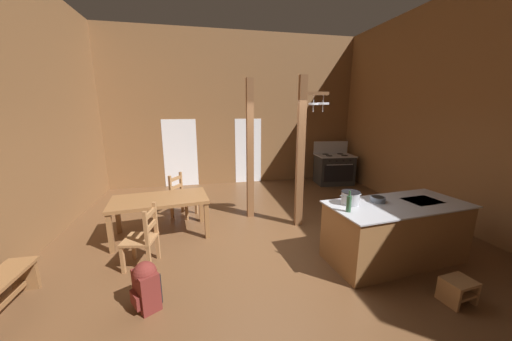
# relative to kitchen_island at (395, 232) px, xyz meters

# --- Properties ---
(ground_plane) EXTENTS (8.48, 9.26, 0.10)m
(ground_plane) POSITION_rel_kitchen_island_xyz_m (-1.79, 0.79, -0.52)
(ground_plane) COLOR brown
(wall_back) EXTENTS (8.48, 0.14, 4.60)m
(wall_back) POSITION_rel_kitchen_island_xyz_m (-1.79, 5.09, 1.84)
(wall_back) COLOR brown
(wall_back) RESTS_ON ground_plane
(wall_right) EXTENTS (0.14, 9.26, 4.60)m
(wall_right) POSITION_rel_kitchen_island_xyz_m (2.12, 0.79, 1.84)
(wall_right) COLOR brown
(wall_right) RESTS_ON ground_plane
(glazed_door_back_left) EXTENTS (1.00, 0.01, 2.05)m
(glazed_door_back_left) POSITION_rel_kitchen_island_xyz_m (-3.52, 5.02, 0.56)
(glazed_door_back_left) COLOR white
(glazed_door_back_left) RESTS_ON ground_plane
(glazed_panel_back_right) EXTENTS (0.84, 0.01, 2.05)m
(glazed_panel_back_right) POSITION_rel_kitchen_island_xyz_m (-1.41, 5.02, 0.56)
(glazed_panel_back_right) COLOR white
(glazed_panel_back_right) RESTS_ON ground_plane
(kitchen_island) EXTENTS (2.24, 1.16, 0.93)m
(kitchen_island) POSITION_rel_kitchen_island_xyz_m (0.00, 0.00, 0.00)
(kitchen_island) COLOR brown
(kitchen_island) RESTS_ON ground_plane
(stove_range) EXTENTS (1.21, 0.91, 1.32)m
(stove_range) POSITION_rel_kitchen_island_xyz_m (1.23, 4.25, 0.02)
(stove_range) COLOR #272727
(stove_range) RESTS_ON ground_plane
(support_post_with_pot_rack) EXTENTS (0.60, 0.25, 2.95)m
(support_post_with_pot_rack) POSITION_rel_kitchen_island_xyz_m (-0.98, 1.54, 1.11)
(support_post_with_pot_rack) COLOR brown
(support_post_with_pot_rack) RESTS_ON ground_plane
(support_post_center) EXTENTS (0.14, 0.14, 2.95)m
(support_post_center) POSITION_rel_kitchen_island_xyz_m (-1.89, 2.20, 1.01)
(support_post_center) COLOR brown
(support_post_center) RESTS_ON ground_plane
(step_stool) EXTENTS (0.39, 0.32, 0.30)m
(step_stool) POSITION_rel_kitchen_island_xyz_m (0.10, -1.01, -0.29)
(step_stool) COLOR #9E7044
(step_stool) RESTS_ON ground_plane
(dining_table) EXTENTS (1.80, 1.10, 0.74)m
(dining_table) POSITION_rel_kitchen_island_xyz_m (-3.70, 1.62, 0.19)
(dining_table) COLOR brown
(dining_table) RESTS_ON ground_plane
(ladderback_chair_near_window) EXTENTS (0.51, 0.51, 0.95)m
(ladderback_chair_near_window) POSITION_rel_kitchen_island_xyz_m (-3.82, 0.63, -0.01)
(ladderback_chair_near_window) COLOR #9E7044
(ladderback_chair_near_window) RESTS_ON ground_plane
(ladderback_chair_by_post) EXTENTS (0.61, 0.61, 0.95)m
(ladderback_chair_by_post) POSITION_rel_kitchen_island_xyz_m (-3.38, 2.54, -0.01)
(ladderback_chair_by_post) COLOR #9E7044
(ladderback_chair_by_post) RESTS_ON ground_plane
(backpack) EXTENTS (0.38, 0.39, 0.60)m
(backpack) POSITION_rel_kitchen_island_xyz_m (-3.63, -0.30, -0.15)
(backpack) COLOR maroon
(backpack) RESTS_ON ground_plane
(stockpot_on_counter) EXTENTS (0.34, 0.27, 0.20)m
(stockpot_on_counter) POSITION_rel_kitchen_island_xyz_m (-0.74, 0.14, 0.57)
(stockpot_on_counter) COLOR #A8AAB2
(stockpot_on_counter) RESTS_ON kitchen_island
(mixing_bowl_on_counter) EXTENTS (0.22, 0.22, 0.08)m
(mixing_bowl_on_counter) POSITION_rel_kitchen_island_xyz_m (-0.26, 0.14, 0.51)
(mixing_bowl_on_counter) COLOR slate
(mixing_bowl_on_counter) RESTS_ON kitchen_island
(bottle_tall_on_counter) EXTENTS (0.07, 0.07, 0.31)m
(bottle_tall_on_counter) POSITION_rel_kitchen_island_xyz_m (-0.93, -0.13, 0.59)
(bottle_tall_on_counter) COLOR #2D5638
(bottle_tall_on_counter) RESTS_ON kitchen_island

